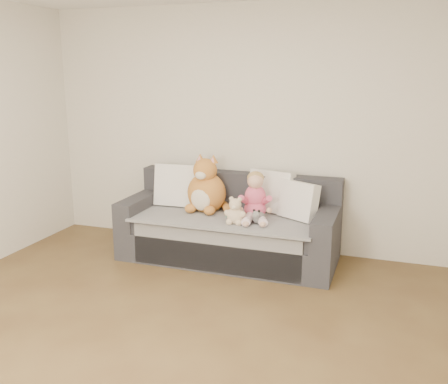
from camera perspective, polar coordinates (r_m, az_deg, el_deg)
name	(u,v)px	position (r m, az deg, el deg)	size (l,w,h in m)	color
room_shell	(156,162)	(3.49, -7.76, 3.43)	(5.00, 5.00, 5.00)	brown
sofa	(230,229)	(5.21, 0.69, -4.24)	(2.20, 0.94, 0.85)	#2B2C31
cushion_left	(178,185)	(5.46, -5.30, 0.78)	(0.51, 0.25, 0.47)	white
cushion_right_back	(271,191)	(5.23, 5.41, 0.08)	(0.51, 0.32, 0.45)	white
cushion_right_front	(298,201)	(5.00, 8.50, -0.99)	(0.45, 0.36, 0.39)	white
toddler	(255,199)	(4.97, 3.58, -0.80)	(0.33, 0.49, 0.48)	#EB5390
plush_cat	(206,189)	(5.23, -2.06, 0.30)	(0.50, 0.42, 0.63)	#A44F24
teddy_bear	(235,213)	(4.81, 1.29, -2.40)	(0.22, 0.16, 0.27)	tan
plush_cow	(258,217)	(4.83, 3.95, -2.88)	(0.13, 0.19, 0.16)	white
sippy_cup	(230,214)	(4.96, 0.73, -2.52)	(0.09, 0.07, 0.10)	purple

